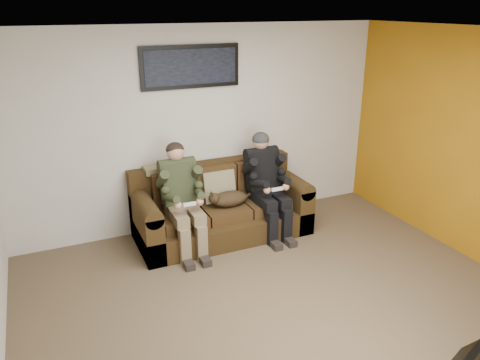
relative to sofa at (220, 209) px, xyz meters
name	(u,v)px	position (x,y,z in m)	size (l,w,h in m)	color
floor	(286,311)	(-0.04, -1.83, -0.34)	(5.00, 5.00, 0.00)	brown
ceiling	(298,33)	(-0.04, -1.83, 2.26)	(5.00, 5.00, 0.00)	silver
wall_back	(204,129)	(-0.04, 0.42, 0.96)	(5.00, 5.00, 0.00)	beige
sofa	(220,209)	(0.00, 0.00, 0.00)	(2.18, 0.94, 0.89)	#362510
throw_pillow	(219,186)	(0.00, 0.04, 0.30)	(0.42, 0.12, 0.40)	#847B56
throw_blanket	(162,169)	(-0.66, 0.27, 0.56)	(0.45, 0.22, 0.08)	tan
person_left	(181,192)	(-0.56, -0.18, 0.39)	(0.51, 0.87, 1.29)	#7F6A4F
person_right	(266,179)	(0.56, -0.18, 0.39)	(0.51, 0.86, 1.30)	black
cat	(228,199)	(0.04, -0.17, 0.20)	(0.66, 0.26, 0.24)	#412F19
framed_poster	(191,67)	(-0.20, 0.39, 1.76)	(1.25, 0.05, 0.52)	black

